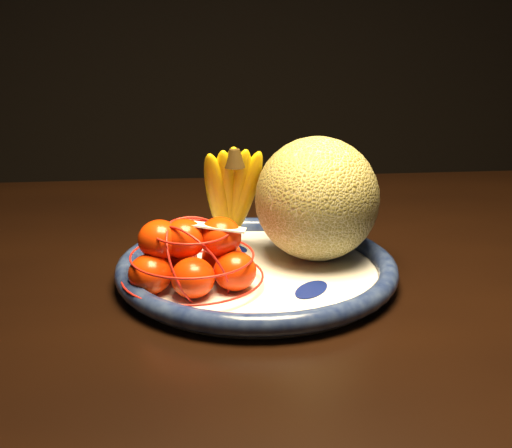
{
  "coord_description": "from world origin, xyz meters",
  "views": [
    {
      "loc": [
        -0.08,
        -0.83,
        1.13
      ],
      "look_at": [
        -0.01,
        -0.01,
        0.86
      ],
      "focal_mm": 50.0,
      "sensor_mm": 36.0,
      "label": 1
    }
  ],
  "objects": [
    {
      "name": "dining_table",
      "position": [
        -0.05,
        0.02,
        0.71
      ],
      "size": [
        1.59,
        0.97,
        0.79
      ],
      "rotation": [
        0.0,
        0.0,
        0.01
      ],
      "color": "black",
      "rests_on": "ground"
    },
    {
      "name": "mandarin_bag",
      "position": [
        -0.09,
        -0.06,
        0.84
      ],
      "size": [
        0.19,
        0.19,
        0.1
      ],
      "rotation": [
        0.0,
        0.0,
        -0.13
      ],
      "color": "#FF2D00",
      "rests_on": "fruit_bowl"
    },
    {
      "name": "price_tag",
      "position": [
        -0.06,
        -0.06,
        0.88
      ],
      "size": [
        0.08,
        0.04,
        0.01
      ],
      "primitive_type": "cube",
      "rotation": [
        -0.14,
        0.1,
        -0.19
      ],
      "color": "white",
      "rests_on": "mandarin_bag"
    },
    {
      "name": "banana_bunch",
      "position": [
        -0.03,
        0.06,
        0.88
      ],
      "size": [
        0.1,
        0.1,
        0.15
      ],
      "rotation": [
        0.0,
        0.0,
        0.13
      ],
      "color": "#DAB200",
      "rests_on": "fruit_bowl"
    },
    {
      "name": "cantaloupe",
      "position": [
        0.07,
        0.02,
        0.88
      ],
      "size": [
        0.16,
        0.16,
        0.16
      ],
      "primitive_type": "sphere",
      "color": "olive",
      "rests_on": "fruit_bowl"
    },
    {
      "name": "fruit_bowl",
      "position": [
        -0.01,
        -0.02,
        0.8
      ],
      "size": [
        0.35,
        0.35,
        0.03
      ],
      "rotation": [
        0.0,
        0.0,
        0.35
      ],
      "color": "white",
      "rests_on": "dining_table"
    }
  ]
}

